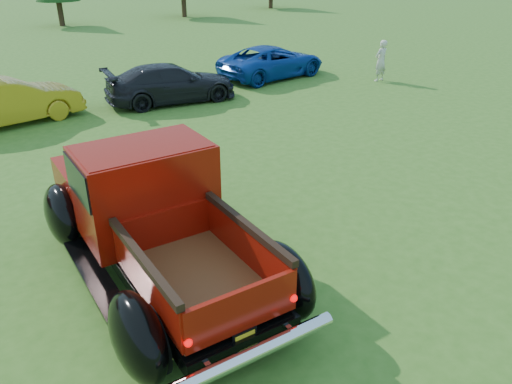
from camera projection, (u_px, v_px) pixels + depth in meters
ground at (236, 255)px, 8.56m from camera, size 120.00×120.00×0.00m
pickup_truck at (148, 210)px, 7.95m from camera, size 2.89×5.71×2.08m
show_car_yellow at (7, 101)px, 14.63m from camera, size 4.30×1.92×1.37m
show_car_grey at (171, 83)px, 16.78m from camera, size 4.61×2.46×1.27m
show_car_blue at (272, 62)px, 20.00m from camera, size 4.68×2.44×1.26m
spectator at (381, 61)px, 19.37m from camera, size 0.58×0.39×1.57m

